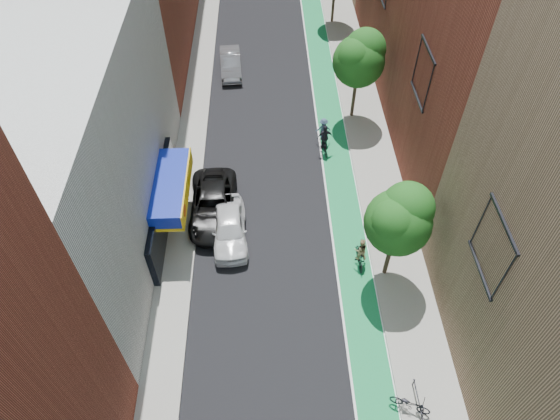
{
  "coord_description": "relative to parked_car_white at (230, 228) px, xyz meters",
  "views": [
    {
      "loc": [
        -0.72,
        -5.53,
        23.04
      ],
      "look_at": [
        -0.06,
        13.57,
        1.5
      ],
      "focal_mm": 32.0,
      "sensor_mm": 36.0,
      "label": 1
    }
  ],
  "objects": [
    {
      "name": "sidewalk_left",
      "position": [
        -3.0,
        13.09,
        -0.75
      ],
      "size": [
        2.0,
        68.0,
        0.15
      ],
      "primitive_type": "cube",
      "color": "gray",
      "rests_on": "ground"
    },
    {
      "name": "tree_mid",
      "position": [
        8.65,
        11.11,
        4.06
      ],
      "size": [
        3.55,
        3.53,
        6.74
      ],
      "color": "#332619",
      "rests_on": "ground"
    },
    {
      "name": "bike_lane",
      "position": [
        7.0,
        13.09,
        -0.82
      ],
      "size": [
        2.0,
        68.0,
        0.01
      ],
      "primitive_type": "cube",
      "color": "#167F37",
      "rests_on": "ground"
    },
    {
      "name": "parked_car_black",
      "position": [
        -1.03,
        1.81,
        -0.0
      ],
      "size": [
        2.89,
        6.02,
        1.65
      ],
      "primitive_type": "imported",
      "rotation": [
        0.0,
        0.0,
        0.02
      ],
      "color": "black",
      "rests_on": "ground"
    },
    {
      "name": "parked_car_silver",
      "position": [
        -0.48,
        17.35,
        -0.07
      ],
      "size": [
        1.93,
        4.71,
        1.52
      ],
      "primitive_type": "imported",
      "rotation": [
        0.0,
        0.0,
        0.07
      ],
      "color": "gray",
      "rests_on": "ground"
    },
    {
      "name": "tree_near",
      "position": [
        8.65,
        -2.89,
        3.83
      ],
      "size": [
        3.4,
        3.36,
        6.42
      ],
      "color": "#332619",
      "rests_on": "ground"
    },
    {
      "name": "cyclist_lane_near",
      "position": [
        7.29,
        -2.12,
        -0.05
      ],
      "size": [
        0.77,
        1.82,
        1.91
      ],
      "rotation": [
        0.0,
        0.0,
        3.16
      ],
      "color": "black",
      "rests_on": "ground"
    },
    {
      "name": "parked_bike_far",
      "position": [
        8.4,
        -10.34,
        -0.2
      ],
      "size": [
        1.95,
        1.32,
        0.97
      ],
      "primitive_type": "imported",
      "rotation": [
        0.0,
        0.0,
        1.16
      ],
      "color": "black",
      "rests_on": "sidewalk_right"
    },
    {
      "name": "parked_car_white",
      "position": [
        0.0,
        0.0,
        0.0
      ],
      "size": [
        2.29,
        4.99,
        1.66
      ],
      "primitive_type": "imported",
      "rotation": [
        0.0,
        0.0,
        0.07
      ],
      "color": "silver",
      "rests_on": "ground"
    },
    {
      "name": "sidewalk_right",
      "position": [
        9.5,
        13.09,
        -0.75
      ],
      "size": [
        3.0,
        68.0,
        0.15
      ],
      "primitive_type": "cube",
      "color": "gray",
      "rests_on": "ground"
    },
    {
      "name": "building_left_white",
      "position": [
        -8.0,
        1.09,
        5.17
      ],
      "size": [
        8.0,
        20.0,
        12.0
      ],
      "primitive_type": "cube",
      "color": "silver",
      "rests_on": "ground"
    },
    {
      "name": "cyclist_lane_mid",
      "position": [
        6.2,
        7.28,
        0.07
      ],
      "size": [
        1.12,
        1.57,
        2.17
      ],
      "rotation": [
        0.0,
        0.0,
        3.3
      ],
      "color": "black",
      "rests_on": "ground"
    },
    {
      "name": "cyclist_lane_far",
      "position": [
        6.2,
        8.34,
        0.01
      ],
      "size": [
        1.06,
        1.75,
        1.92
      ],
      "rotation": [
        0.0,
        0.0,
        3.23
      ],
      "color": "black",
      "rests_on": "ground"
    }
  ]
}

